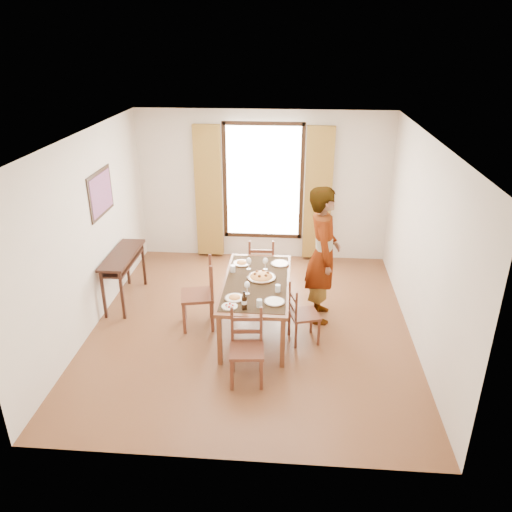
# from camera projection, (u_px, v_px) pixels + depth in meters

# --- Properties ---
(ground) EXTENTS (5.00, 5.00, 0.00)m
(ground) POSITION_uv_depth(u_px,v_px,m) (251.00, 325.00, 7.22)
(ground) COLOR #512619
(ground) RESTS_ON ground
(room_shell) EXTENTS (4.60, 5.10, 2.74)m
(room_shell) POSITION_uv_depth(u_px,v_px,m) (251.00, 222.00, 6.71)
(room_shell) COLOR beige
(room_shell) RESTS_ON ground
(console_table) EXTENTS (0.38, 1.20, 0.80)m
(console_table) POSITION_uv_depth(u_px,v_px,m) (123.00, 261.00, 7.63)
(console_table) COLOR black
(console_table) RESTS_ON ground
(dining_table) EXTENTS (0.91, 1.85, 0.76)m
(dining_table) POSITION_uv_depth(u_px,v_px,m) (256.00, 286.00, 6.87)
(dining_table) COLOR brown
(dining_table) RESTS_ON ground
(chair_west) EXTENTS (0.54, 0.54, 1.03)m
(chair_west) POSITION_uv_depth(u_px,v_px,m) (200.00, 296.00, 7.04)
(chair_west) COLOR #552C1C
(chair_west) RESTS_ON ground
(chair_north) EXTENTS (0.44, 0.44, 0.95)m
(chair_north) POSITION_uv_depth(u_px,v_px,m) (262.00, 267.00, 7.99)
(chair_north) COLOR #552C1C
(chair_north) RESTS_ON ground
(chair_south) EXTENTS (0.44, 0.44, 0.92)m
(chair_south) POSITION_uv_depth(u_px,v_px,m) (247.00, 349.00, 5.94)
(chair_south) COLOR #552C1C
(chair_south) RESTS_ON ground
(chair_east) EXTENTS (0.47, 0.47, 0.84)m
(chair_east) POSITION_uv_depth(u_px,v_px,m) (302.00, 315.00, 6.72)
(chair_east) COLOR #552C1C
(chair_east) RESTS_ON ground
(man) EXTENTS (0.73, 0.48, 2.01)m
(man) POSITION_uv_depth(u_px,v_px,m) (323.00, 255.00, 7.04)
(man) COLOR #9B9EA4
(man) RESTS_ON ground
(plate_sw) EXTENTS (0.27, 0.27, 0.05)m
(plate_sw) POSITION_uv_depth(u_px,v_px,m) (235.00, 297.00, 6.38)
(plate_sw) COLOR silver
(plate_sw) RESTS_ON dining_table
(plate_se) EXTENTS (0.27, 0.27, 0.05)m
(plate_se) POSITION_uv_depth(u_px,v_px,m) (275.00, 300.00, 6.30)
(plate_se) COLOR silver
(plate_se) RESTS_ON dining_table
(plate_nw) EXTENTS (0.27, 0.27, 0.05)m
(plate_nw) POSITION_uv_depth(u_px,v_px,m) (242.00, 262.00, 7.34)
(plate_nw) COLOR silver
(plate_nw) RESTS_ON dining_table
(plate_ne) EXTENTS (0.27, 0.27, 0.05)m
(plate_ne) POSITION_uv_depth(u_px,v_px,m) (280.00, 263.00, 7.33)
(plate_ne) COLOR silver
(plate_ne) RESTS_ON dining_table
(pasta_platter) EXTENTS (0.40, 0.40, 0.10)m
(pasta_platter) POSITION_uv_depth(u_px,v_px,m) (261.00, 275.00, 6.91)
(pasta_platter) COLOR #BA4F17
(pasta_platter) RESTS_ON dining_table
(caprese_plate) EXTENTS (0.20, 0.20, 0.04)m
(caprese_plate) POSITION_uv_depth(u_px,v_px,m) (230.00, 306.00, 6.19)
(caprese_plate) COLOR silver
(caprese_plate) RESTS_ON dining_table
(wine_glass_a) EXTENTS (0.08, 0.08, 0.18)m
(wine_glass_a) POSITION_uv_depth(u_px,v_px,m) (247.00, 288.00, 6.47)
(wine_glass_a) COLOR white
(wine_glass_a) RESTS_ON dining_table
(wine_glass_b) EXTENTS (0.08, 0.08, 0.18)m
(wine_glass_b) POSITION_uv_depth(u_px,v_px,m) (265.00, 264.00, 7.15)
(wine_glass_b) COLOR white
(wine_glass_b) RESTS_ON dining_table
(wine_glass_c) EXTENTS (0.08, 0.08, 0.18)m
(wine_glass_c) POSITION_uv_depth(u_px,v_px,m) (249.00, 263.00, 7.15)
(wine_glass_c) COLOR white
(wine_glass_c) RESTS_ON dining_table
(tumbler_a) EXTENTS (0.07, 0.07, 0.10)m
(tumbler_a) POSITION_uv_depth(u_px,v_px,m) (278.00, 288.00, 6.55)
(tumbler_a) COLOR silver
(tumbler_a) RESTS_ON dining_table
(tumbler_b) EXTENTS (0.07, 0.07, 0.10)m
(tumbler_b) POSITION_uv_depth(u_px,v_px,m) (233.00, 269.00, 7.09)
(tumbler_b) COLOR silver
(tumbler_b) RESTS_ON dining_table
(tumbler_c) EXTENTS (0.07, 0.07, 0.10)m
(tumbler_c) POSITION_uv_depth(u_px,v_px,m) (259.00, 303.00, 6.19)
(tumbler_c) COLOR silver
(tumbler_c) RESTS_ON dining_table
(wine_bottle) EXTENTS (0.07, 0.07, 0.25)m
(wine_bottle) POSITION_uv_depth(u_px,v_px,m) (244.00, 300.00, 6.10)
(wine_bottle) COLOR black
(wine_bottle) RESTS_ON dining_table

